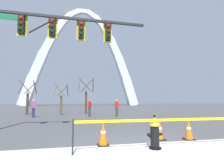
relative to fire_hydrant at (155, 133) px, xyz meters
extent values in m
plane|color=#474749|center=(-0.16, 0.56, -0.47)|extent=(240.00, 240.00, 0.00)
cylinder|color=black|center=(0.00, -0.01, -0.44)|extent=(0.36, 0.36, 0.05)
cylinder|color=black|center=(0.00, -0.01, -0.11)|extent=(0.26, 0.26, 0.62)
cylinder|color=gold|center=(0.00, -0.01, 0.22)|extent=(0.30, 0.30, 0.04)
cone|color=gold|center=(0.00, -0.01, 0.35)|extent=(0.30, 0.30, 0.22)
cylinder|color=black|center=(0.00, -0.01, 0.49)|extent=(0.06, 0.06, 0.06)
cylinder|color=black|center=(-0.18, -0.01, -0.04)|extent=(0.10, 0.09, 0.09)
cylinder|color=black|center=(0.18, -0.01, -0.04)|extent=(0.10, 0.09, 0.09)
cylinder|color=black|center=(0.00, 0.19, -0.14)|extent=(0.13, 0.14, 0.13)
cylinder|color=black|center=(0.00, 0.27, -0.14)|extent=(0.15, 0.03, 0.15)
cylinder|color=#232326|center=(-2.38, -0.12, 0.00)|extent=(0.04, 0.04, 0.93)
cube|color=yellow|center=(0.30, -0.12, 0.38)|extent=(5.35, 0.01, 0.08)
cube|color=black|center=(0.73, 1.10, -0.45)|extent=(0.36, 0.36, 0.03)
cone|color=orange|center=(0.73, 1.10, -0.09)|extent=(0.28, 0.28, 0.70)
cylinder|color=white|center=(0.73, 1.10, -0.05)|extent=(0.17, 0.17, 0.08)
cube|color=black|center=(1.77, 0.84, -0.45)|extent=(0.36, 0.36, 0.03)
cone|color=orange|center=(1.77, 0.84, -0.09)|extent=(0.28, 0.28, 0.70)
cylinder|color=white|center=(1.77, 0.84, -0.05)|extent=(0.17, 0.17, 0.08)
cube|color=black|center=(-1.44, 0.72, -0.45)|extent=(0.36, 0.36, 0.03)
cone|color=orange|center=(-1.44, 0.72, -0.09)|extent=(0.28, 0.28, 0.70)
cylinder|color=white|center=(-1.44, 0.72, -0.05)|extent=(0.17, 0.17, 0.08)
cube|color=#232326|center=(-2.54, 3.65, 5.13)|extent=(7.60, 0.12, 0.12)
cylinder|color=#232326|center=(-4.06, 3.65, 4.58)|extent=(1.11, 0.08, 0.81)
cube|color=black|center=(-4.94, 3.65, 4.58)|extent=(0.26, 0.24, 0.90)
cube|color=gold|center=(-4.94, 3.79, 4.58)|extent=(0.44, 0.03, 1.04)
sphere|color=red|center=(-4.94, 3.52, 4.86)|extent=(0.16, 0.16, 0.16)
sphere|color=#392706|center=(-4.94, 3.52, 4.58)|extent=(0.16, 0.16, 0.16)
sphere|color=black|center=(-4.94, 3.52, 4.30)|extent=(0.16, 0.16, 0.16)
cube|color=black|center=(-3.54, 3.65, 4.58)|extent=(0.26, 0.24, 0.90)
cube|color=gold|center=(-3.54, 3.79, 4.58)|extent=(0.44, 0.03, 1.04)
sphere|color=red|center=(-3.54, 3.52, 4.86)|extent=(0.16, 0.16, 0.16)
sphere|color=#392706|center=(-3.54, 3.52, 4.58)|extent=(0.16, 0.16, 0.16)
sphere|color=black|center=(-3.54, 3.52, 4.30)|extent=(0.16, 0.16, 0.16)
cube|color=black|center=(-2.14, 3.65, 4.58)|extent=(0.26, 0.24, 0.90)
cube|color=gold|center=(-2.14, 3.79, 4.58)|extent=(0.44, 0.03, 1.04)
sphere|color=red|center=(-2.14, 3.52, 4.86)|extent=(0.16, 0.16, 0.16)
sphere|color=#392706|center=(-2.14, 3.52, 4.58)|extent=(0.16, 0.16, 0.16)
sphere|color=black|center=(-2.14, 3.52, 4.30)|extent=(0.16, 0.16, 0.16)
cube|color=black|center=(-0.74, 3.65, 4.58)|extent=(0.26, 0.24, 0.90)
cube|color=gold|center=(-0.74, 3.79, 4.58)|extent=(0.44, 0.03, 1.04)
sphere|color=red|center=(-0.74, 3.52, 4.86)|extent=(0.16, 0.16, 0.16)
sphere|color=#392706|center=(-0.74, 3.52, 4.58)|extent=(0.16, 0.16, 0.16)
sphere|color=black|center=(-0.74, 3.52, 4.30)|extent=(0.16, 0.16, 0.16)
cube|color=#0F6638|center=(-5.54, 3.63, 4.88)|extent=(0.90, 0.04, 0.24)
cube|color=silver|center=(-18.68, 59.38, 4.76)|extent=(6.32, 3.34, 11.50)
cube|color=silver|center=(-15.59, 59.38, 14.34)|extent=(5.99, 3.05, 9.82)
cube|color=silver|center=(-12.51, 59.38, 22.18)|extent=(5.64, 2.75, 8.18)
cube|color=silver|center=(-9.42, 59.38, 28.28)|extent=(5.25, 2.46, 6.56)
cube|color=silver|center=(-6.34, 59.38, 32.64)|extent=(4.77, 2.16, 4.99)
cube|color=silver|center=(-3.25, 59.38, 35.25)|extent=(4.09, 1.87, 3.42)
cube|color=silver|center=(-0.16, 59.38, 36.12)|extent=(3.19, 1.57, 1.57)
cube|color=silver|center=(2.92, 59.38, 35.25)|extent=(4.09, 1.87, 3.42)
cube|color=silver|center=(6.01, 59.38, 32.64)|extent=(4.77, 2.16, 4.99)
cube|color=silver|center=(9.09, 59.38, 28.28)|extent=(5.25, 2.46, 6.56)
cube|color=silver|center=(12.18, 59.38, 22.18)|extent=(5.64, 2.75, 8.18)
cube|color=silver|center=(15.26, 59.38, 14.34)|extent=(5.99, 3.05, 9.82)
cube|color=silver|center=(18.35, 59.38, 4.76)|extent=(6.32, 3.34, 11.50)
cylinder|color=#473323|center=(-7.44, 15.13, 0.70)|extent=(0.24, 0.24, 2.34)
cylinder|color=#473323|center=(-8.16, 15.27, 2.51)|extent=(0.33, 1.27, 1.41)
cylinder|color=#473323|center=(-6.72, 15.05, 2.51)|extent=(0.21, 1.28, 1.41)
cylinder|color=#473323|center=(-7.37, 15.85, 2.51)|extent=(1.28, 0.21, 1.41)
cylinder|color=#473323|center=(-7.60, 14.42, 2.51)|extent=(1.26, 0.36, 1.41)
cylinder|color=brown|center=(-3.88, 14.42, 0.57)|extent=(0.24, 0.24, 2.08)
cylinder|color=brown|center=(-4.51, 14.54, 2.17)|extent=(0.30, 1.13, 1.25)
cylinder|color=brown|center=(-3.24, 14.35, 2.17)|extent=(0.19, 1.14, 1.25)
cylinder|color=brown|center=(-3.82, 15.06, 2.17)|extent=(1.14, 0.19, 1.25)
cylinder|color=brown|center=(-4.02, 13.79, 2.17)|extent=(1.13, 0.33, 1.25)
cylinder|color=#473323|center=(-1.14, 15.55, 0.85)|extent=(0.24, 0.24, 2.63)
cylinder|color=#473323|center=(-1.94, 15.72, 2.88)|extent=(0.36, 1.42, 1.57)
cylinder|color=#473323|center=(-0.32, 15.47, 2.88)|extent=(0.22, 1.43, 1.57)
cylinder|color=#473323|center=(-1.06, 16.37, 2.88)|extent=(1.43, 0.22, 1.57)
cylinder|color=#473323|center=(-1.32, 14.76, 2.88)|extent=(1.41, 0.39, 1.57)
cylinder|color=#232847|center=(-5.98, 11.49, -0.05)|extent=(0.22, 0.22, 0.84)
cube|color=#995193|center=(-5.98, 11.49, 0.64)|extent=(0.39, 0.32, 0.54)
sphere|color=tan|center=(-5.98, 11.49, 1.02)|extent=(0.20, 0.20, 0.20)
cylinder|color=#38383D|center=(-1.02, 11.55, -0.05)|extent=(0.22, 0.22, 0.84)
cube|color=#B22323|center=(-1.02, 11.55, 0.64)|extent=(0.37, 0.39, 0.54)
sphere|color=#936B4C|center=(-1.02, 11.55, 1.02)|extent=(0.20, 0.20, 0.20)
cylinder|color=#38383D|center=(1.52, 11.04, -0.05)|extent=(0.22, 0.22, 0.84)
cube|color=#B22323|center=(1.52, 11.04, 0.64)|extent=(0.34, 0.21, 0.54)
sphere|color=tan|center=(1.52, 11.04, 1.02)|extent=(0.20, 0.20, 0.20)
camera|label=1|loc=(-2.33, -4.80, 0.92)|focal=27.18mm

